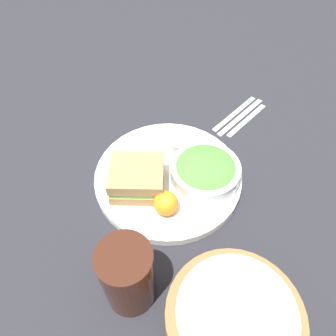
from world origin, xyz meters
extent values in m
plane|color=#232328|center=(0.00, 0.00, 0.00)|extent=(4.00, 4.00, 0.00)
cylinder|color=white|center=(0.00, 0.00, 0.01)|extent=(0.30, 0.30, 0.02)
cube|color=#A37A4C|center=(0.07, 0.01, 0.03)|extent=(0.13, 0.12, 0.02)
cube|color=#6BB24C|center=(0.07, 0.01, 0.05)|extent=(0.12, 0.12, 0.01)
cube|color=#A37A4C|center=(0.07, 0.01, 0.06)|extent=(0.13, 0.12, 0.02)
cylinder|color=white|center=(-0.06, 0.04, 0.04)|extent=(0.14, 0.14, 0.04)
ellipsoid|color=#4C8438|center=(-0.06, 0.04, 0.05)|extent=(0.13, 0.13, 0.04)
cylinder|color=#B7B7BC|center=(-0.05, -0.05, 0.04)|extent=(0.06, 0.06, 0.04)
sphere|color=orange|center=(0.04, 0.08, 0.04)|extent=(0.05, 0.05, 0.05)
cylinder|color=#38190F|center=(0.14, 0.20, 0.07)|extent=(0.08, 0.08, 0.14)
cylinder|color=olive|center=(0.02, 0.30, 0.04)|extent=(0.19, 0.19, 0.08)
cylinder|color=white|center=(0.02, 0.30, 0.09)|extent=(0.16, 0.16, 0.01)
cube|color=#B2B2B7|center=(-0.23, -0.13, 0.00)|extent=(0.16, 0.08, 0.01)
cube|color=#B2B2B7|center=(-0.24, -0.11, 0.00)|extent=(0.16, 0.09, 0.01)
cube|color=#B2B2B7|center=(-0.25, -0.10, 0.00)|extent=(0.14, 0.08, 0.01)
camera|label=1|loc=(0.15, 0.39, 0.55)|focal=35.00mm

